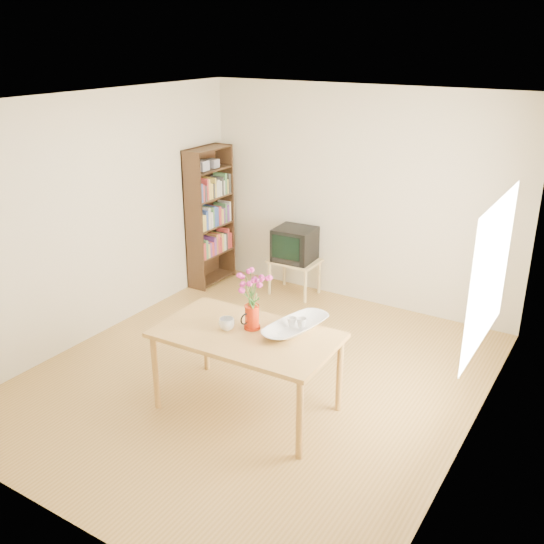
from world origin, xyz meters
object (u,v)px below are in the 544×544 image
Objects in this scene: television at (295,244)px; pitcher at (252,318)px; table at (247,341)px; mug at (227,324)px; bowl at (296,308)px.

pitcher is at bearing -72.17° from television.
television is (-0.93, 2.46, -0.00)m from table.
television reaches higher than mug.
table is 0.20m from pitcher.
bowl is at bearing 36.32° from table.
television is at bearing 126.62° from pitcher.
table is 3.45× the size of bowl.
bowl reaches higher than television.
pitcher is 1.61× the size of mug.
table is at bearing -141.51° from bowl.
television is at bearing 119.77° from bowl.
bowl reaches higher than mug.
pitcher is at bearing 93.10° from table.
pitcher reaches higher than mug.
mug is at bearing -149.61° from bowl.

